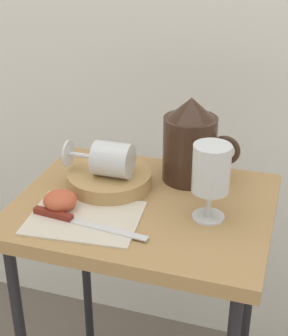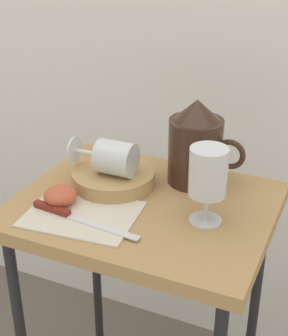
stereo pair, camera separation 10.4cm
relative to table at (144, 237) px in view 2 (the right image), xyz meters
name	(u,v)px [view 2 (the right image)]	position (x,y,z in m)	size (l,w,h in m)	color
table	(144,237)	(0.00, 0.00, 0.00)	(0.53, 0.42, 0.74)	#AD8451
linen_napkin	(82,214)	(-0.09, -0.10, 0.09)	(0.22, 0.17, 0.00)	beige
basket_tray	(113,178)	(-0.09, 0.04, 0.11)	(0.18, 0.18, 0.04)	tan
pitcher	(196,149)	(0.06, 0.13, 0.17)	(0.17, 0.12, 0.19)	#382319
wine_glass_upright	(208,176)	(0.14, -0.02, 0.19)	(0.07, 0.07, 0.16)	silver
wine_glass_tipped_near	(114,158)	(-0.08, 0.03, 0.16)	(0.15, 0.08, 0.08)	silver
apple_half_left	(60,196)	(-0.15, -0.08, 0.11)	(0.07, 0.07, 0.04)	#C15133
knife	(69,215)	(-0.11, -0.12, 0.10)	(0.24, 0.04, 0.01)	silver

